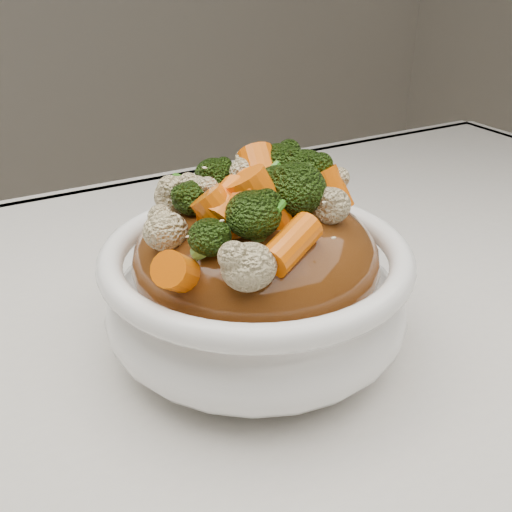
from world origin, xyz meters
TOP-DOWN VIEW (x-y plane):
  - tablecloth at (0.00, 0.00)m, footprint 1.20×0.80m
  - bowl at (0.02, 0.04)m, footprint 0.26×0.26m
  - sauce_base at (0.02, 0.04)m, footprint 0.21×0.21m
  - carrots at (0.02, 0.04)m, footprint 0.21×0.21m
  - broccoli at (0.02, 0.04)m, footprint 0.21×0.21m
  - cauliflower at (0.02, 0.04)m, footprint 0.21×0.21m
  - scallions at (0.02, 0.04)m, footprint 0.16×0.16m
  - sesame_seeds at (0.02, 0.04)m, footprint 0.19×0.19m

SIDE VIEW (x-z plane):
  - tablecloth at x=0.00m, z-range 0.71..0.75m
  - bowl at x=0.02m, z-range 0.75..0.83m
  - sauce_base at x=0.02m, z-range 0.77..0.86m
  - cauliflower at x=0.02m, z-range 0.86..0.89m
  - broccoli at x=0.02m, z-range 0.85..0.90m
  - carrots at x=0.02m, z-range 0.85..0.90m
  - sesame_seeds at x=0.02m, z-range 0.87..0.88m
  - scallions at x=0.02m, z-range 0.87..0.89m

